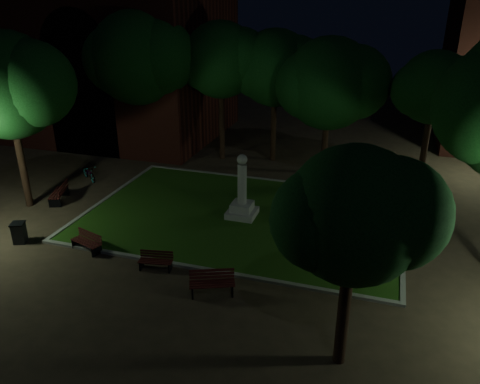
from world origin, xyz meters
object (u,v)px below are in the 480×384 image
object	(u,v)px
bench_near_left	(156,261)
bench_west_near	(87,242)
bicycle	(89,173)
monument	(242,200)
bench_left_side	(60,193)
bench_near_right	(212,283)
bench_right_side	(420,224)
trash_bin	(19,233)

from	to	relation	value
bench_near_left	bench_west_near	bearing A→B (deg)	162.25
bicycle	monument	bearing A→B (deg)	-65.83
bench_near_left	bench_west_near	size ratio (longest dim) A/B	0.90
bench_left_side	bench_near_left	bearing A→B (deg)	39.12
bench_near_left	monument	bearing A→B (deg)	60.66
monument	bench_near_right	size ratio (longest dim) A/B	1.82
bench_near_right	bench_left_side	bearing A→B (deg)	130.99
bicycle	bench_near_right	bearing A→B (deg)	-92.06
monument	bench_near_left	size ratio (longest dim) A/B	2.25
monument	bench_near_right	xyz separation A→B (m)	(0.86, -6.43, -0.53)
monument	bench_right_side	bearing A→B (deg)	6.93
bench_left_side	trash_bin	distance (m)	4.49
bench_left_side	bench_west_near	bearing A→B (deg)	26.29
bench_right_side	trash_bin	xyz separation A→B (m)	(-17.01, -6.44, 0.08)
bench_right_side	bench_near_right	bearing A→B (deg)	152.55
bench_left_side	bench_right_side	size ratio (longest dim) A/B	1.12
bench_near_left	bench_near_right	xyz separation A→B (m)	(2.75, -0.89, 0.08)
bench_left_side	trash_bin	size ratio (longest dim) A/B	1.93
bench_right_side	bench_west_near	bearing A→B (deg)	131.68
monument	trash_bin	world-z (taller)	monument
bench_west_near	bicycle	xyz separation A→B (m)	(-4.74, 7.14, 0.07)
bench_left_side	bench_right_side	world-z (taller)	bench_left_side
bench_near_left	bench_near_right	world-z (taller)	bench_near_right
bench_near_left	bicycle	xyz separation A→B (m)	(-8.24, 7.59, 0.11)
monument	bicycle	size ratio (longest dim) A/B	1.84
bench_west_near	bench_near_right	bearing A→B (deg)	5.02
bench_near_left	trash_bin	size ratio (longest dim) A/B	1.47
bench_near_right	bicycle	bearing A→B (deg)	119.95
bench_west_near	trash_bin	size ratio (longest dim) A/B	1.64
bench_near_left	bench_right_side	distance (m)	12.17
bench_near_right	bench_left_side	size ratio (longest dim) A/B	0.94
bench_near_left	bench_west_near	xyz separation A→B (m)	(-3.50, 0.45, 0.03)
bench_right_side	trash_bin	distance (m)	18.19
monument	bench_near_left	world-z (taller)	monument
bench_west_near	bicycle	world-z (taller)	bicycle
bench_right_side	bench_left_side	bearing A→B (deg)	114.32
bench_near_left	bench_west_near	distance (m)	3.53
bench_left_side	bench_right_side	xyz separation A→B (m)	(18.17, 2.10, -0.05)
bench_west_near	monument	bearing A→B (deg)	60.42
bench_left_side	bicycle	xyz separation A→B (m)	(-0.31, 3.13, 0.00)
bench_left_side	bench_near_right	bearing A→B (deg)	41.87
monument	bench_west_near	distance (m)	7.45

